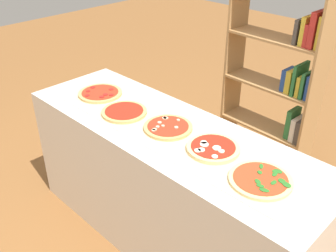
{
  "coord_description": "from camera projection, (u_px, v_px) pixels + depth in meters",
  "views": [
    {
      "loc": [
        1.4,
        -1.42,
        2.07
      ],
      "look_at": [
        0.0,
        0.0,
        0.91
      ],
      "focal_mm": 41.4,
      "sensor_mm": 36.0,
      "label": 1
    }
  ],
  "objects": [
    {
      "name": "pizza_mozzarella_3",
      "position": [
        213.0,
        148.0,
        2.11
      ],
      "size": [
        0.29,
        0.29,
        0.03
      ],
      "color": "#E5C17F",
      "rests_on": "parchment_paper"
    },
    {
      "name": "pizza_mushroom_2",
      "position": [
        168.0,
        127.0,
        2.31
      ],
      "size": [
        0.29,
        0.29,
        0.03
      ],
      "color": "tan",
      "rests_on": "parchment_paper"
    },
    {
      "name": "parchment_paper",
      "position": [
        168.0,
        129.0,
        2.32
      ],
      "size": [
        1.75,
        0.46,
        0.0
      ],
      "primitive_type": "cube",
      "color": "beige",
      "rests_on": "counter"
    },
    {
      "name": "pizza_plain_1",
      "position": [
        124.0,
        112.0,
        2.48
      ],
      "size": [
        0.29,
        0.29,
        0.02
      ],
      "color": "tan",
      "rests_on": "parchment_paper"
    },
    {
      "name": "pizza_pepperoni_0",
      "position": [
        100.0,
        93.0,
        2.72
      ],
      "size": [
        0.3,
        0.3,
        0.02
      ],
      "color": "tan",
      "rests_on": "parchment_paper"
    },
    {
      "name": "pizza_spinach_4",
      "position": [
        261.0,
        180.0,
        1.88
      ],
      "size": [
        0.31,
        0.31,
        0.02
      ],
      "color": "#E5C17F",
      "rests_on": "parchment_paper"
    },
    {
      "name": "ground_plane",
      "position": [
        168.0,
        236.0,
        2.76
      ],
      "size": [
        12.0,
        12.0,
        0.0
      ],
      "primitive_type": "plane",
      "color": "brown"
    },
    {
      "name": "bookshelf",
      "position": [
        282.0,
        93.0,
        3.08
      ],
      "size": [
        0.8,
        0.28,
        1.56
      ],
      "color": "#A87A47",
      "rests_on": "ground_plane"
    },
    {
      "name": "counter",
      "position": [
        168.0,
        187.0,
        2.54
      ],
      "size": [
        2.08,
        0.66,
        0.89
      ],
      "primitive_type": "cube",
      "color": "beige",
      "rests_on": "ground_plane"
    }
  ]
}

